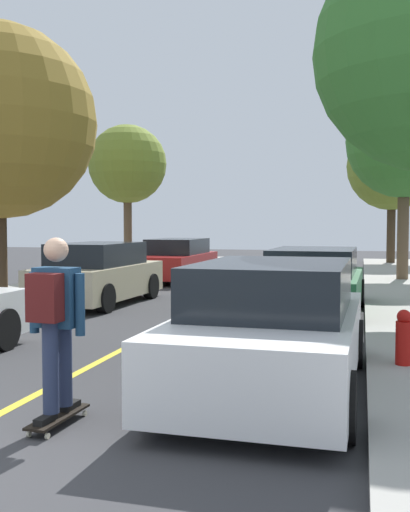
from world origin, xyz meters
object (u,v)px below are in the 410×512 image
parked_car_left_far (176,260)px  parked_car_right_near (314,282)px  skateboard (58,417)px  street_tree_left_near (127,165)px  skateboarder (55,315)px  street_tree_right_near (405,141)px  parked_car_left_near (99,274)px  fire_hydrant (404,338)px  parked_car_right_nearest (273,329)px  street_tree_right_far (392,166)px

parked_car_left_far → parked_car_right_near: (5.09, -6.64, 0.00)m
parked_car_right_near → skateboard: 7.98m
street_tree_left_near → skateboarder: 16.86m
street_tree_left_near → street_tree_right_near: street_tree_right_near is taller
parked_car_left_near → skateboarder: skateboarder is taller
fire_hydrant → skateboarder: 4.40m
parked_car_left_near → parked_car_right_near: parked_car_left_near is taller
parked_car_right_near → street_tree_left_near: (-7.32, 7.86, 3.36)m
parked_car_right_near → skateboarder: 8.00m
fire_hydrant → street_tree_right_near: bearing=86.6°
parked_car_left_near → parked_car_right_nearest: bearing=-51.7°
street_tree_right_far → fire_hydrant: bearing=-92.0°
parked_car_left_near → parked_car_left_far: parked_car_left_near is taller
skateboarder → skateboard: bearing=87.0°
parked_car_right_near → parked_car_left_far: bearing=127.5°
street_tree_left_near → parked_car_left_near: bearing=-73.3°
street_tree_left_near → street_tree_right_near: size_ratio=0.86×
street_tree_left_near → parked_car_right_near: bearing=-47.0°
parked_car_right_near → street_tree_right_far: size_ratio=0.69×
parked_car_left_far → parked_car_right_near: 8.36m
fire_hydrant → parked_car_left_far: bearing=119.7°
parked_car_left_near → parked_car_right_nearest: size_ratio=0.94×
parked_car_left_near → skateboarder: (3.30, -8.19, 0.35)m
skateboard → parked_car_right_near: bearing=77.0°
street_tree_right_near → skateboarder: bearing=-104.8°
parked_car_right_nearest → street_tree_right_far: street_tree_right_far is taller
parked_car_right_nearest → street_tree_left_near: street_tree_left_near is taller
street_tree_right_near → street_tree_right_far: street_tree_right_far is taller
street_tree_left_near → street_tree_right_far: (9.56, 7.99, 0.46)m
fire_hydrant → parked_car_right_near: bearing=106.9°
street_tree_left_near → street_tree_right_near: bearing=-2.2°
parked_car_right_nearest → fire_hydrant: bearing=36.6°
street_tree_right_near → fire_hydrant: 13.08m
parked_car_right_nearest → parked_car_left_near: bearing=128.3°
parked_car_left_far → street_tree_left_near: size_ratio=0.86×
parked_car_right_nearest → skateboard: 2.56m
parked_car_right_nearest → street_tree_right_near: bearing=80.6°
street_tree_right_far → parked_car_right_nearest: bearing=-95.8°
parked_car_left_near → fire_hydrant: 8.48m
parked_car_right_near → fire_hydrant: size_ratio=6.28×
street_tree_right_far → skateboard: size_ratio=7.52×
parked_car_left_near → parked_car_right_near: size_ratio=0.93×
street_tree_right_near → street_tree_right_far: 8.36m
parked_car_right_near → fire_hydrant: 5.15m
parked_car_left_near → street_tree_right_near: 10.89m
skateboard → skateboarder: skateboarder is taller
street_tree_left_near → street_tree_right_far: 12.47m
parked_car_left_far → street_tree_right_far: 12.38m
parked_car_right_nearest → street_tree_right_near: (2.23, 13.53, 3.83)m
parked_car_left_far → street_tree_right_far: bearing=51.5°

